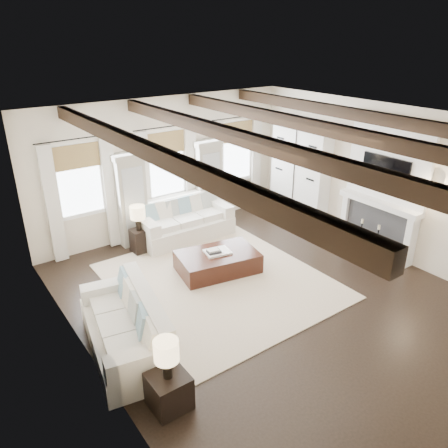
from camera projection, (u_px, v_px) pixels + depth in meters
ground at (267, 296)px, 8.11m from camera, size 7.50×7.50×0.00m
room_shell at (270, 180)px, 8.41m from camera, size 6.54×7.54×3.22m
area_rug at (219, 281)px, 8.60m from camera, size 3.73×4.18×0.02m
sofa_back at (183, 222)px, 10.30m from camera, size 2.24×1.05×0.95m
sofa_left at (129, 329)px, 6.63m from camera, size 1.37×2.32×0.93m
ottoman at (218, 262)px, 8.88m from camera, size 1.74×1.27×0.42m
tray at (217, 252)px, 8.80m from camera, size 0.56×0.47×0.04m
book_lower at (214, 252)px, 8.72m from camera, size 0.29×0.25×0.04m
book_upper at (213, 250)px, 8.71m from camera, size 0.25×0.21×0.03m
side_table_front at (169, 391)px, 5.65m from camera, size 0.49×0.49×0.49m
lamp_front at (166, 353)px, 5.40m from camera, size 0.32×0.32×0.56m
side_table_back at (140, 241)px, 9.64m from camera, size 0.36×0.36×0.54m
lamp_back at (138, 214)px, 9.37m from camera, size 0.32×0.32×0.55m
candlestick_near at (376, 244)px, 9.38m from camera, size 0.15×0.15×0.76m
candlestick_far at (360, 237)px, 9.70m from camera, size 0.15×0.15×0.75m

